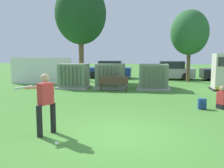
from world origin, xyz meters
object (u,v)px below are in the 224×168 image
(batter, at_px, (45,101))
(parked_car_left_of_center, at_px, (170,71))
(park_bench, at_px, (113,83))
(sports_ball, at_px, (57,143))
(transformer_west, at_px, (74,76))
(backpack, at_px, (202,104))
(parked_car_leftmost, at_px, (109,70))
(transformer_mid_east, at_px, (154,77))
(transformer_mid_west, at_px, (110,76))
(seated_spectator, at_px, (223,100))

(batter, bearing_deg, parked_car_left_of_center, 74.46)
(park_bench, height_order, sports_ball, park_bench)
(transformer_west, relative_size, backpack, 4.77)
(backpack, distance_m, parked_car_leftmost, 13.80)
(parked_car_left_of_center, bearing_deg, transformer_mid_east, -102.41)
(batter, bearing_deg, parked_car_leftmost, 93.81)
(backpack, bearing_deg, transformer_mid_west, 131.23)
(transformer_mid_east, distance_m, sports_ball, 10.63)
(transformer_west, distance_m, backpack, 8.93)
(transformer_west, relative_size, seated_spectator, 2.18)
(transformer_mid_west, height_order, park_bench, transformer_mid_west)
(transformer_mid_east, xyz_separation_m, seated_spectator, (2.88, -5.23, -0.41))
(transformer_mid_east, bearing_deg, backpack, -70.04)
(transformer_mid_west, relative_size, sports_ball, 23.33)
(seated_spectator, xyz_separation_m, backpack, (-0.89, -0.25, -0.16))
(backpack, bearing_deg, seated_spectator, 15.51)
(transformer_west, xyz_separation_m, sports_ball, (2.85, -10.04, -0.74))
(seated_spectator, bearing_deg, backpack, -164.49)
(park_bench, distance_m, parked_car_leftmost, 8.33)
(transformer_mid_east, relative_size, sports_ball, 23.33)
(transformer_west, xyz_separation_m, seated_spectator, (8.13, -4.94, -0.41))
(sports_ball, distance_m, seated_spectator, 7.35)
(parked_car_leftmost, bearing_deg, backpack, -63.60)
(backpack, relative_size, parked_car_left_of_center, 0.10)
(transformer_mid_west, distance_m, sports_ball, 10.39)
(transformer_west, distance_m, sports_ball, 10.47)
(batter, bearing_deg, transformer_west, 103.39)
(park_bench, distance_m, parked_car_left_of_center, 8.81)
(transformer_west, height_order, park_bench, transformer_west)
(sports_ball, xyz_separation_m, parked_car_leftmost, (-1.74, 17.21, 0.71))
(batter, distance_m, backpack, 6.54)
(sports_ball, relative_size, parked_car_left_of_center, 0.02)
(parked_car_leftmost, relative_size, parked_car_left_of_center, 1.00)
(park_bench, height_order, parked_car_left_of_center, parked_car_left_of_center)
(transformer_mid_east, relative_size, parked_car_left_of_center, 0.49)
(parked_car_leftmost, xyz_separation_m, parked_car_left_of_center, (5.60, -0.24, 0.00))
(transformer_mid_east, relative_size, batter, 1.21)
(sports_ball, xyz_separation_m, parked_car_left_of_center, (3.87, 16.96, 0.71))
(transformer_west, xyz_separation_m, parked_car_left_of_center, (6.72, 6.92, -0.04))
(transformer_mid_west, height_order, seated_spectator, transformer_mid_west)
(sports_ball, xyz_separation_m, backpack, (4.40, 4.85, 0.17))
(transformer_mid_west, distance_m, seated_spectator, 7.77)
(transformer_west, xyz_separation_m, backpack, (7.25, -5.19, -0.57))
(park_bench, bearing_deg, backpack, -43.62)
(seated_spectator, distance_m, backpack, 0.93)
(parked_car_left_of_center, bearing_deg, sports_ball, -102.84)
(transformer_mid_east, distance_m, seated_spectator, 5.99)
(transformer_west, relative_size, batter, 1.21)
(transformer_mid_east, bearing_deg, sports_ball, -103.11)
(transformer_west, height_order, parked_car_leftmost, same)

